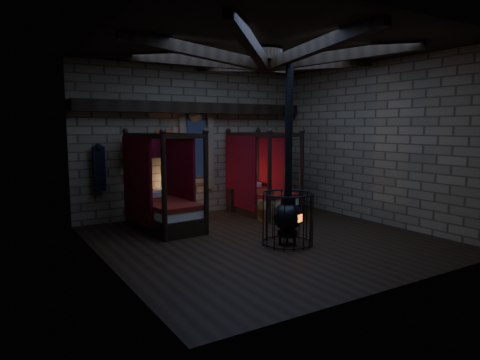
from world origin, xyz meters
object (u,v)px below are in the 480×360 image
bed_left (163,205)px  stove (288,214)px  trunk_left (176,226)px  trunk_right (275,211)px  bed_right (261,194)px

bed_left → stove: (1.71, -2.80, 0.07)m
trunk_left → trunk_right: trunk_right is taller
trunk_left → stove: (1.75, -1.92, 0.43)m
bed_right → trunk_left: 3.36m
stove → trunk_right: bearing=37.9°
trunk_right → bed_left: bearing=177.0°
bed_left → trunk_left: (-0.03, -0.88, -0.36)m
bed_right → trunk_left: (-3.15, -1.12, -0.36)m
stove → bed_right: bearing=42.6°
trunk_right → stove: bearing=-107.3°
trunk_right → stove: stove is taller
trunk_left → bed_left: bearing=80.0°
bed_left → trunk_left: bearing=-96.7°
trunk_left → trunk_right: (2.89, 0.10, 0.03)m
bed_left → stove: size_ratio=0.58×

